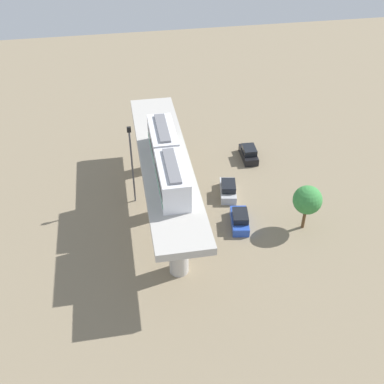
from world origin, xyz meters
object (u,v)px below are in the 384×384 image
parked_car_black (249,153)px  tree_near_viaduct (307,200)px  train (167,159)px  parked_car_blue (240,220)px  parked_car_silver (228,190)px  signal_post (132,162)px

parked_car_black → tree_near_viaduct: 14.78m
train → parked_car_blue: (-7.65, 1.15, -8.18)m
parked_car_blue → tree_near_viaduct: tree_near_viaduct is taller
parked_car_silver → signal_post: (11.05, -0.73, 4.78)m
parked_car_blue → parked_car_black: 13.49m
parked_car_blue → parked_car_silver: bearing=-81.0°
parked_car_silver → tree_near_viaduct: 10.31m
parked_car_black → signal_post: signal_post is taller
parked_car_blue → signal_post: 13.58m
parked_car_black → parked_car_blue: bearing=72.7°
parked_car_blue → tree_near_viaduct: 7.62m
train → parked_car_silver: size_ratio=3.05×
parked_car_blue → parked_car_silver: size_ratio=1.00×
parked_car_blue → parked_car_silver: (0.00, -5.55, 0.00)m
parked_car_silver → tree_near_viaduct: tree_near_viaduct is taller
parked_car_blue → parked_car_black: bearing=-100.5°
parked_car_blue → train: bearing=0.4°
train → parked_car_blue: train is taller
train → tree_near_viaduct: (-14.44, 2.72, -5.11)m
signal_post → train: bearing=123.5°
parked_car_silver → signal_post: bearing=6.2°
parked_car_blue → signal_post: (11.05, -6.28, 4.78)m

